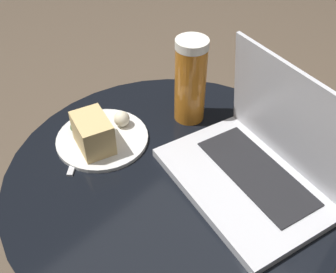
% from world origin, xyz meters
% --- Properties ---
extents(table, '(0.69, 0.69, 0.54)m').
position_xyz_m(table, '(0.00, 0.00, 0.38)').
color(table, '#515156').
rests_on(table, ground_plane).
extents(laptop, '(0.38, 0.31, 0.24)m').
position_xyz_m(laptop, '(0.13, 0.10, 0.59)').
color(laptop, silver).
rests_on(laptop, table).
extents(beer_glass, '(0.07, 0.07, 0.20)m').
position_xyz_m(beer_glass, '(-0.10, 0.16, 0.64)').
color(beer_glass, '#C6701E').
rests_on(beer_glass, table).
extents(snack_plate, '(0.20, 0.20, 0.08)m').
position_xyz_m(snack_plate, '(-0.18, -0.05, 0.56)').
color(snack_plate, silver).
rests_on(snack_plate, table).
extents(fork, '(0.12, 0.15, 0.00)m').
position_xyz_m(fork, '(-0.21, -0.07, 0.54)').
color(fork, silver).
rests_on(fork, table).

